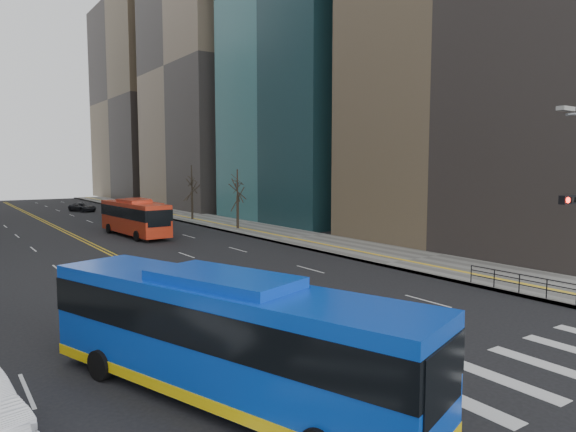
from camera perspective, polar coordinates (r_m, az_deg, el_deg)
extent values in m
plane|color=black|center=(16.14, 15.71, -20.05)|extent=(220.00, 220.00, 0.00)
cube|color=slate|center=(61.75, -6.64, -0.88)|extent=(7.00, 130.00, 0.15)
cube|color=silver|center=(15.33, 12.69, -21.40)|extent=(0.70, 4.00, 0.01)
cube|color=silver|center=(16.99, 18.40, -18.76)|extent=(0.70, 4.00, 0.01)
cube|color=silver|center=(18.80, 22.92, -16.48)|extent=(0.70, 4.00, 0.01)
cube|color=silver|center=(20.72, 26.54, -14.55)|extent=(0.70, 4.00, 0.01)
cube|color=gold|center=(65.49, -24.72, -1.04)|extent=(0.15, 100.00, 0.01)
cube|color=gold|center=(65.56, -24.38, -1.02)|extent=(0.15, 100.00, 0.01)
cube|color=gray|center=(91.62, -7.60, 15.58)|extent=(20.00, 26.00, 46.00)
cube|color=brown|center=(120.03, -15.18, 12.07)|extent=(18.00, 30.00, 42.00)
cube|color=black|center=(25.02, 28.69, 1.60)|extent=(1.10, 0.28, 0.38)
cylinder|color=#FF190C|center=(24.64, 28.66, 1.56)|extent=(0.24, 0.08, 0.24)
cylinder|color=black|center=(24.95, 29.02, 1.58)|extent=(0.24, 0.08, 0.24)
cylinder|color=black|center=(25.26, 29.37, 1.60)|extent=(0.24, 0.08, 0.24)
cube|color=#999993|center=(24.56, 28.47, 10.44)|extent=(0.90, 0.35, 0.18)
cube|color=black|center=(30.35, 24.34, -5.92)|extent=(0.04, 6.00, 0.04)
cylinder|color=black|center=(29.73, 26.80, -7.24)|extent=(0.06, 0.06, 1.00)
cylinder|color=black|center=(30.45, 24.31, -6.85)|extent=(0.06, 0.06, 1.00)
cylinder|color=black|center=(31.22, 21.93, -6.46)|extent=(0.06, 0.06, 1.00)
cylinder|color=black|center=(32.05, 19.68, -6.08)|extent=(0.06, 0.06, 1.00)
cylinder|color=black|center=(56.49, -5.61, 0.25)|extent=(0.28, 0.28, 3.50)
cylinder|color=black|center=(67.19, -10.60, 1.12)|extent=(0.28, 0.28, 3.75)
cube|color=blue|center=(15.64, -7.16, -13.11)|extent=(6.88, 13.32, 3.16)
cube|color=black|center=(15.46, -7.19, -11.02)|extent=(6.94, 13.36, 1.12)
cube|color=blue|center=(15.19, -7.24, -7.10)|extent=(3.57, 5.07, 0.40)
cube|color=yellow|center=(16.13, -7.10, -17.76)|extent=(6.94, 13.36, 0.35)
cylinder|color=black|center=(14.96, 9.43, -19.94)|extent=(0.61, 1.04, 1.00)
cylinder|color=black|center=(18.36, -20.15, -15.27)|extent=(0.61, 1.04, 1.00)
cylinder|color=black|center=(19.90, -13.39, -13.44)|extent=(0.61, 1.04, 1.00)
cube|color=red|center=(53.28, -16.68, -0.16)|extent=(3.39, 11.71, 3.01)
cube|color=black|center=(53.23, -16.69, 0.46)|extent=(3.45, 11.74, 1.08)
cube|color=red|center=(53.15, -16.72, 1.57)|extent=(2.37, 4.18, 0.40)
cylinder|color=black|center=(49.53, -16.44, -2.15)|extent=(0.37, 1.02, 1.00)
cylinder|color=black|center=(50.56, -13.68, -1.92)|extent=(0.37, 1.02, 1.00)
cylinder|color=black|center=(56.41, -19.28, -1.32)|extent=(0.37, 1.02, 1.00)
cylinder|color=black|center=(57.32, -16.80, -1.14)|extent=(0.37, 1.02, 1.00)
cube|color=red|center=(60.82, -16.29, 0.36)|extent=(2.44, 10.36, 2.66)
cube|color=black|center=(60.77, -16.31, 0.86)|extent=(2.50, 10.38, 0.96)
cube|color=red|center=(60.71, -16.33, 1.70)|extent=(1.91, 3.64, 0.40)
cylinder|color=black|center=(57.44, -16.36, -1.12)|extent=(0.31, 1.00, 1.00)
cylinder|color=black|center=(58.20, -14.16, -0.98)|extent=(0.31, 1.00, 1.00)
cylinder|color=black|center=(63.74, -18.19, -0.53)|extent=(0.31, 1.00, 1.00)
cylinder|color=black|center=(64.42, -16.18, -0.41)|extent=(0.31, 1.00, 1.00)
imported|color=black|center=(64.81, -17.63, -0.23)|extent=(1.90, 4.28, 1.43)
imported|color=black|center=(84.99, -21.87, 0.92)|extent=(3.70, 5.35, 1.36)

